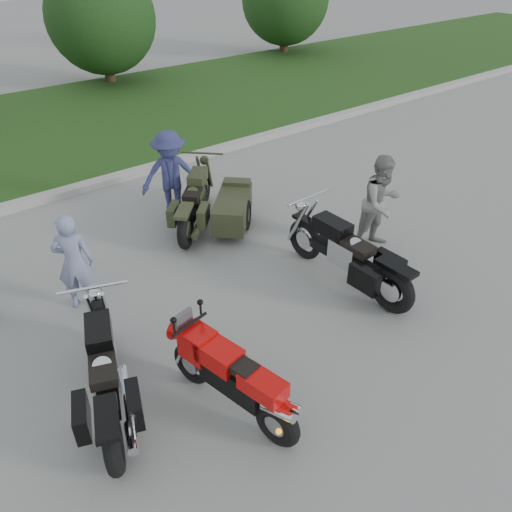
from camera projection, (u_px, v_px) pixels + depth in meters
ground at (246, 346)px, 6.84m from camera, size 80.00×80.00×0.00m
curb at (81, 188)px, 10.75m from camera, size 60.00×0.30×0.15m
grass_strip at (24, 134)px, 13.50m from camera, size 60.00×8.00×0.14m
tree_mid_right at (101, 18)px, 16.54m from camera, size 3.60×3.60×4.00m
sportbike_red at (234, 378)px, 5.65m from camera, size 0.62×1.93×0.92m
cruiser_left at (107, 379)px, 5.71m from camera, size 0.98×2.35×0.94m
cruiser_right at (351, 258)px, 7.73m from camera, size 0.46×2.57×0.99m
cruiser_sidecar at (217, 207)px, 9.28m from camera, size 2.02×2.16×0.92m
person_stripe at (75, 262)px, 7.15m from camera, size 0.68×0.61×1.56m
person_grey at (381, 203)px, 8.51m from camera, size 0.88×0.71×1.70m
person_denim at (171, 176)px, 9.34m from camera, size 1.30×1.10×1.75m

